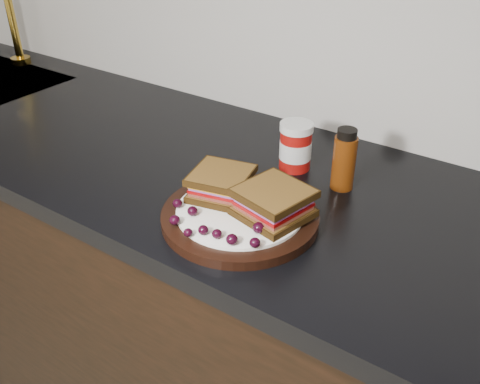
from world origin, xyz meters
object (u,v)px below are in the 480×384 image
object	(u,v)px
plate	(240,216)
condiment_jar	(296,146)
sandwich_left	(221,184)
oil_bottle	(344,159)

from	to	relation	value
plate	condiment_jar	size ratio (longest dim) A/B	2.78
condiment_jar	plate	bearing A→B (deg)	-85.74
plate	sandwich_left	size ratio (longest dim) A/B	2.69
condiment_jar	oil_bottle	distance (m)	0.12
plate	sandwich_left	world-z (taller)	sandwich_left
condiment_jar	oil_bottle	world-z (taller)	oil_bottle
condiment_jar	oil_bottle	size ratio (longest dim) A/B	0.81
plate	sandwich_left	xyz separation A→B (m)	(-0.06, 0.02, 0.04)
sandwich_left	condiment_jar	size ratio (longest dim) A/B	1.03
plate	sandwich_left	bearing A→B (deg)	159.17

